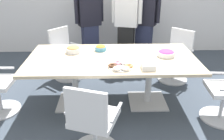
{
  "coord_description": "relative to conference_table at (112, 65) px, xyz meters",
  "views": [
    {
      "loc": [
        -0.08,
        -3.16,
        1.98
      ],
      "look_at": [
        0.0,
        0.0,
        0.55
      ],
      "focal_mm": 38.14,
      "sensor_mm": 36.0,
      "label": 1
    }
  ],
  "objects": [
    {
      "name": "ground_plane",
      "position": [
        0.0,
        0.0,
        -0.63
      ],
      "size": [
        10.0,
        10.0,
        0.01
      ],
      "primitive_type": "cube",
      "color": "#3D4754"
    },
    {
      "name": "office_chair_4",
      "position": [
        -0.23,
        -1.09,
        -0.22
      ],
      "size": [
        0.68,
        0.68,
        0.91
      ],
      "rotation": [
        0.0,
        0.0,
        -0.33
      ],
      "color": "silver",
      "rests_on": "ground"
    },
    {
      "name": "office_chair_2",
      "position": [
        -0.83,
        0.96,
        -0.22
      ],
      "size": [
        0.76,
        0.76,
        0.91
      ],
      "rotation": [
        0.0,
        0.0,
        -2.28
      ],
      "color": "silver",
      "rests_on": "ground"
    },
    {
      "name": "donut_platter",
      "position": [
        0.1,
        -0.37,
        0.15
      ],
      "size": [
        0.32,
        0.31,
        0.04
      ],
      "color": "white",
      "rests_on": "conference_table"
    },
    {
      "name": "snack_bowl_candy_mix",
      "position": [
        0.78,
        0.02,
        0.17
      ],
      "size": [
        0.25,
        0.25,
        0.1
      ],
      "color": "white",
      "rests_on": "conference_table"
    },
    {
      "name": "snack_bowl_chips_orange",
      "position": [
        -0.17,
        0.29,
        0.17
      ],
      "size": [
        0.17,
        0.17,
        0.09
      ],
      "color": "#4C9EC6",
      "rests_on": "conference_table"
    },
    {
      "name": "person_standing_2",
      "position": [
        0.71,
        1.64,
        0.27
      ],
      "size": [
        0.58,
        0.4,
        1.72
      ],
      "rotation": [
        0.0,
        0.0,
        -3.61
      ],
      "color": "#232842",
      "rests_on": "ground"
    },
    {
      "name": "office_chair_1",
      "position": [
        1.17,
        0.8,
        -0.22
      ],
      "size": [
        0.76,
        0.76,
        0.91
      ],
      "rotation": [
        0.0,
        0.0,
        -3.91
      ],
      "color": "silver",
      "rests_on": "ground"
    },
    {
      "name": "person_standing_1",
      "position": [
        0.33,
        1.56,
        0.27
      ],
      "size": [
        0.61,
        0.33,
        1.71
      ],
      "rotation": [
        0.0,
        0.0,
        -3.41
      ],
      "color": "black",
      "rests_on": "ground"
    },
    {
      "name": "conference_table",
      "position": [
        0.0,
        0.0,
        0.0
      ],
      "size": [
        2.4,
        1.2,
        0.75
      ],
      "color": "#CCB793",
      "rests_on": "ground"
    },
    {
      "name": "napkin_pile",
      "position": [
        0.45,
        -0.42,
        0.16
      ],
      "size": [
        0.17,
        0.17,
        0.07
      ],
      "primitive_type": "cube",
      "color": "white",
      "rests_on": "conference_table"
    },
    {
      "name": "snack_bowl_cookies",
      "position": [
        -0.57,
        0.21,
        0.18
      ],
      "size": [
        0.21,
        0.21,
        0.11
      ],
      "color": "white",
      "rests_on": "conference_table"
    },
    {
      "name": "person_standing_0",
      "position": [
        -0.41,
        1.68,
        0.25
      ],
      "size": [
        0.59,
        0.38,
        1.69
      ],
      "rotation": [
        0.0,
        0.0,
        -2.73
      ],
      "color": "#232842",
      "rests_on": "ground"
    }
  ]
}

